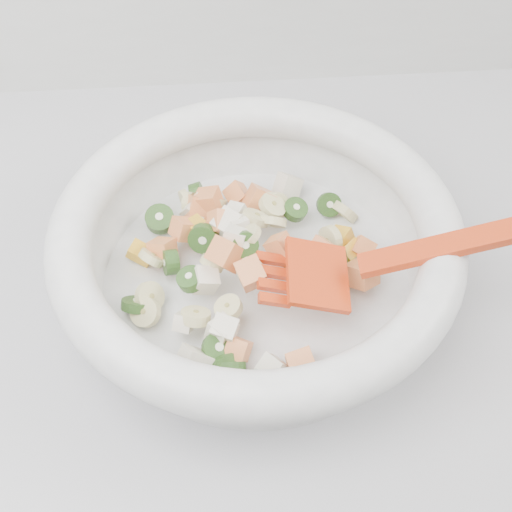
{
  "coord_description": "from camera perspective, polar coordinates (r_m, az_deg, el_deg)",
  "views": [
    {
      "loc": [
        -0.03,
        0.99,
        1.42
      ],
      "look_at": [
        -0.0,
        1.41,
        0.95
      ],
      "focal_mm": 50.0,
      "sensor_mm": 36.0,
      "label": 1
    }
  ],
  "objects": [
    {
      "name": "counter",
      "position": [
        1.08,
        -0.16,
        -15.65
      ],
      "size": [
        2.0,
        0.6,
        0.9
      ],
      "primitive_type": "cube",
      "color": "gray",
      "rests_on": "ground"
    },
    {
      "name": "mixing_bowl",
      "position": [
        0.62,
        0.01,
        0.48
      ],
      "size": [
        0.46,
        0.36,
        0.14
      ],
      "color": "white",
      "rests_on": "counter"
    }
  ]
}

